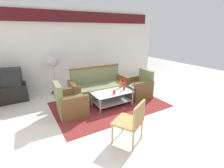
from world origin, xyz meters
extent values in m
plane|color=beige|center=(0.00, 0.00, 0.00)|extent=(14.00, 14.00, 0.00)
cube|color=silver|center=(0.00, 3.06, 1.40)|extent=(6.52, 0.12, 2.80)
cube|color=#4C1419|center=(0.00, 2.97, 2.47)|extent=(5.76, 0.08, 0.36)
cube|color=maroon|center=(-0.12, 0.86, 0.01)|extent=(3.04, 2.04, 0.01)
cube|color=#6B704C|center=(-0.12, 1.43, 0.22)|extent=(1.63, 0.76, 0.42)
cube|color=#6B704C|center=(-0.11, 1.75, 0.67)|extent=(1.60, 0.21, 0.48)
cube|color=brown|center=(0.72, 1.40, 0.32)|extent=(0.15, 0.70, 0.62)
cube|color=brown|center=(-0.96, 1.47, 0.32)|extent=(0.15, 0.70, 0.62)
cube|color=brown|center=(-0.11, 1.75, 0.94)|extent=(1.64, 0.17, 0.06)
cube|color=#6B704C|center=(-1.19, 0.87, 0.21)|extent=(0.70, 0.64, 0.40)
cube|color=#6B704C|center=(-1.50, 0.89, 0.64)|extent=(0.16, 0.61, 0.45)
cube|color=brown|center=(-1.17, 1.20, 0.30)|extent=(0.66, 0.14, 0.58)
cube|color=brown|center=(-1.21, 0.54, 0.30)|extent=(0.66, 0.14, 0.58)
cube|color=#6B704C|center=(0.95, 0.92, 0.21)|extent=(0.70, 0.64, 0.40)
cube|color=#6B704C|center=(1.26, 0.90, 0.64)|extent=(0.16, 0.61, 0.45)
cube|color=brown|center=(0.93, 0.59, 0.30)|extent=(0.66, 0.14, 0.58)
cube|color=brown|center=(0.97, 1.25, 0.30)|extent=(0.66, 0.14, 0.58)
cube|color=silver|center=(-0.07, 0.78, 0.40)|extent=(1.10, 0.60, 0.02)
cube|color=#9E9EA5|center=(-0.07, 0.78, 0.13)|extent=(1.00, 0.52, 0.02)
cylinder|color=#9E9EA5|center=(-0.58, 1.04, 0.21)|extent=(0.04, 0.04, 0.40)
cylinder|color=#9E9EA5|center=(0.44, 1.04, 0.21)|extent=(0.04, 0.04, 0.40)
cylinder|color=#9E9EA5|center=(-0.58, 0.52, 0.21)|extent=(0.04, 0.04, 0.40)
cylinder|color=#9E9EA5|center=(0.44, 0.52, 0.21)|extent=(0.04, 0.04, 0.40)
cylinder|color=red|center=(0.32, 0.75, 0.52)|extent=(0.07, 0.07, 0.22)
cylinder|color=red|center=(0.32, 0.75, 0.68)|extent=(0.03, 0.03, 0.09)
cylinder|color=#D85919|center=(0.33, 0.95, 0.50)|extent=(0.07, 0.07, 0.19)
cylinder|color=#D85919|center=(0.33, 0.95, 0.64)|extent=(0.03, 0.03, 0.08)
cylinder|color=red|center=(-0.09, 0.64, 0.46)|extent=(0.08, 0.08, 0.10)
cube|color=black|center=(-2.47, 2.55, 0.26)|extent=(0.80, 0.50, 0.52)
cube|color=black|center=(-2.47, 2.55, 0.76)|extent=(0.67, 0.54, 0.48)
cube|color=black|center=(-2.43, 2.77, 0.76)|extent=(0.50, 0.10, 0.36)
cylinder|color=#2D2D33|center=(-1.22, 2.60, 0.01)|extent=(0.32, 0.32, 0.03)
cylinder|color=#B2B2B7|center=(-1.22, 2.60, 0.51)|extent=(0.03, 0.03, 0.95)
sphere|color=#B2B2B7|center=(-1.22, 2.60, 1.09)|extent=(0.36, 0.36, 0.36)
cube|color=#AD844C|center=(-0.62, -0.71, 0.42)|extent=(0.65, 0.65, 0.04)
cube|color=#AD844C|center=(-0.51, -0.90, 0.64)|extent=(0.44, 0.27, 0.40)
cylinder|color=#AD844C|center=(-0.90, -0.62, 0.21)|extent=(0.03, 0.03, 0.42)
cylinder|color=#AD844C|center=(-0.54, -0.42, 0.21)|extent=(0.03, 0.03, 0.42)
cylinder|color=#AD844C|center=(-0.70, -0.99, 0.21)|extent=(0.03, 0.03, 0.42)
cylinder|color=#AD844C|center=(-0.33, -0.79, 0.21)|extent=(0.03, 0.03, 0.42)
camera|label=1|loc=(-2.23, -2.84, 2.05)|focal=26.13mm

